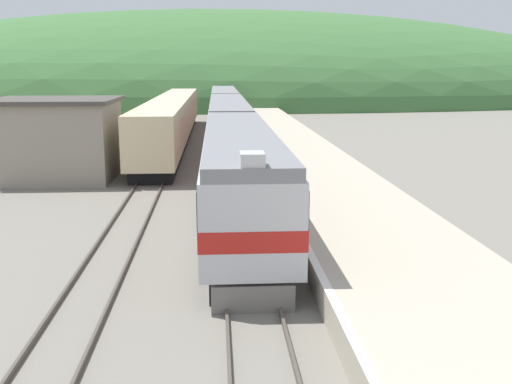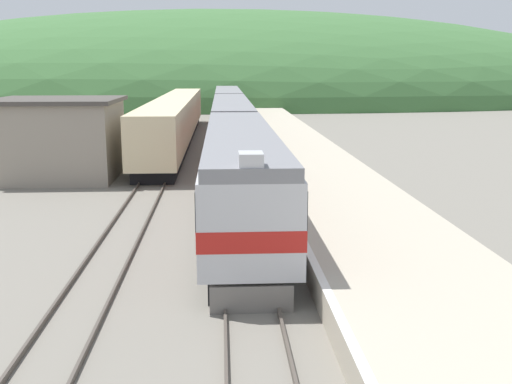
# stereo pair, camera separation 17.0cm
# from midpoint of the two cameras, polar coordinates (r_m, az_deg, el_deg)

# --- Properties ---
(track_main) EXTENTS (1.52, 180.00, 0.16)m
(track_main) POSITION_cam_midpoint_polar(r_m,az_deg,el_deg) (67.56, -2.58, 6.44)
(track_main) COLOR #4C443D
(track_main) RESTS_ON ground
(track_siding) EXTENTS (1.52, 180.00, 0.16)m
(track_siding) POSITION_cam_midpoint_polar(r_m,az_deg,el_deg) (67.66, -6.56, 6.38)
(track_siding) COLOR #4C443D
(track_siding) RESTS_ON ground
(platform) EXTENTS (5.83, 140.00, 0.87)m
(platform) POSITION_cam_midpoint_polar(r_m,az_deg,el_deg) (47.96, 3.38, 4.61)
(platform) COLOR #B2A893
(platform) RESTS_ON ground
(distant_hills) EXTENTS (165.68, 74.56, 33.90)m
(distant_hills) POSITION_cam_midpoint_polar(r_m,az_deg,el_deg) (119.70, -2.92, 8.78)
(distant_hills) COLOR #3D6B38
(distant_hills) RESTS_ON ground
(station_shed) EXTENTS (7.24, 6.92, 4.67)m
(station_shed) POSITION_cam_midpoint_polar(r_m,az_deg,el_deg) (37.09, -18.20, 4.89)
(station_shed) COLOR gray
(station_shed) RESTS_ON ground
(express_train_lead_car) EXTENTS (2.93, 19.11, 4.30)m
(express_train_lead_car) POSITION_cam_midpoint_polar(r_m,az_deg,el_deg) (24.69, -1.30, 1.77)
(express_train_lead_car) COLOR black
(express_train_lead_car) RESTS_ON ground
(carriage_second) EXTENTS (2.92, 22.22, 3.94)m
(carriage_second) POSITION_cam_midpoint_polar(r_m,az_deg,el_deg) (46.28, -2.26, 6.50)
(carriage_second) COLOR black
(carriage_second) RESTS_ON ground
(carriage_third) EXTENTS (2.92, 22.22, 3.94)m
(carriage_third) POSITION_cam_midpoint_polar(r_m,az_deg,el_deg) (69.31, -2.62, 8.29)
(carriage_third) COLOR black
(carriage_third) RESTS_ON ground
(siding_train) EXTENTS (2.90, 40.07, 3.88)m
(siding_train) POSITION_cam_midpoint_polar(r_m,az_deg,el_deg) (52.54, -7.51, 6.89)
(siding_train) COLOR black
(siding_train) RESTS_ON ground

